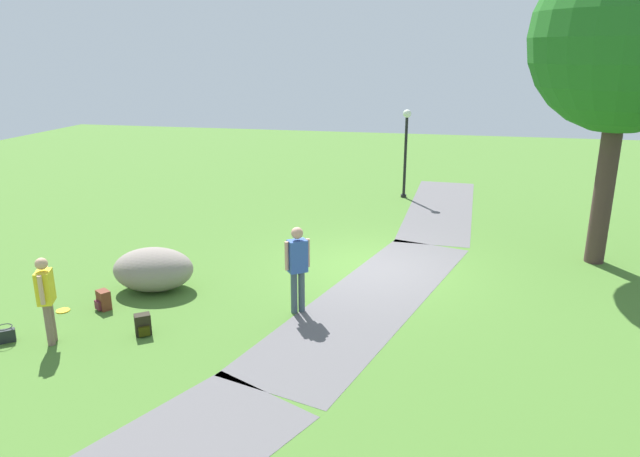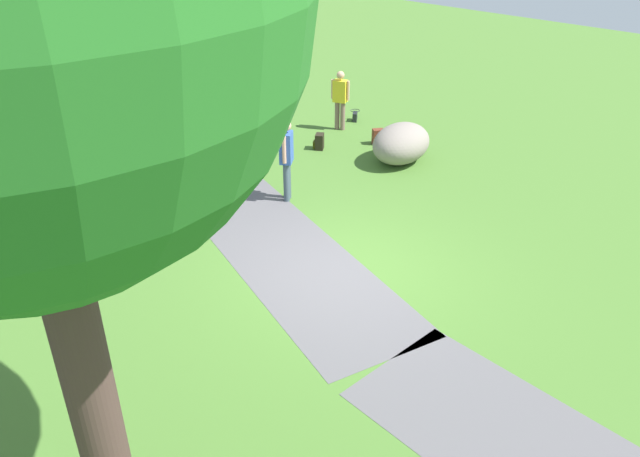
{
  "view_description": "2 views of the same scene",
  "coord_description": "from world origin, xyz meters",
  "px_view_note": "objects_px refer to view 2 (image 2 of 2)",
  "views": [
    {
      "loc": [
        13.04,
        1.46,
        4.99
      ],
      "look_at": [
        -0.05,
        -1.38,
        0.88
      ],
      "focal_mm": 32.5,
      "sensor_mm": 36.0,
      "label": 1
    },
    {
      "loc": [
        -6.02,
        6.77,
        5.88
      ],
      "look_at": [
        -0.17,
        0.81,
        1.23
      ],
      "focal_mm": 34.6,
      "sensor_mm": 36.0,
      "label": 2
    }
  ],
  "objects_px": {
    "backpack_by_boulder": "(378,137)",
    "frisbee_on_grass": "(388,134)",
    "spare_backpack_on_lawn": "(319,142)",
    "lawn_boulder": "(401,143)",
    "woman_with_handbag": "(340,96)",
    "man_near_boulder": "(286,154)",
    "handbag_on_grass": "(355,116)"
  },
  "relations": [
    {
      "from": "spare_backpack_on_lawn",
      "to": "frisbee_on_grass",
      "type": "relative_size",
      "value": 1.5
    },
    {
      "from": "woman_with_handbag",
      "to": "spare_backpack_on_lawn",
      "type": "xyz_separation_m",
      "value": [
        -0.62,
        1.44,
        -0.73
      ]
    },
    {
      "from": "handbag_on_grass",
      "to": "frisbee_on_grass",
      "type": "height_order",
      "value": "handbag_on_grass"
    },
    {
      "from": "woman_with_handbag",
      "to": "frisbee_on_grass",
      "type": "relative_size",
      "value": 6.01
    },
    {
      "from": "lawn_boulder",
      "to": "woman_with_handbag",
      "type": "height_order",
      "value": "woman_with_handbag"
    },
    {
      "from": "spare_backpack_on_lawn",
      "to": "frisbee_on_grass",
      "type": "bearing_deg",
      "value": -105.42
    },
    {
      "from": "lawn_boulder",
      "to": "spare_backpack_on_lawn",
      "type": "height_order",
      "value": "lawn_boulder"
    },
    {
      "from": "woman_with_handbag",
      "to": "man_near_boulder",
      "type": "xyz_separation_m",
      "value": [
        -2.17,
        3.97,
        0.11
      ]
    },
    {
      "from": "woman_with_handbag",
      "to": "frisbee_on_grass",
      "type": "bearing_deg",
      "value": -151.61
    },
    {
      "from": "frisbee_on_grass",
      "to": "man_near_boulder",
      "type": "bearing_deg",
      "value": 101.86
    },
    {
      "from": "handbag_on_grass",
      "to": "spare_backpack_on_lawn",
      "type": "distance_m",
      "value": 2.4
    },
    {
      "from": "woman_with_handbag",
      "to": "handbag_on_grass",
      "type": "distance_m",
      "value": 1.15
    },
    {
      "from": "woman_with_handbag",
      "to": "backpack_by_boulder",
      "type": "xyz_separation_m",
      "value": [
        -1.45,
        0.11,
        -0.73
      ]
    },
    {
      "from": "backpack_by_boulder",
      "to": "spare_backpack_on_lawn",
      "type": "distance_m",
      "value": 1.56
    },
    {
      "from": "man_near_boulder",
      "to": "frisbee_on_grass",
      "type": "bearing_deg",
      "value": -78.14
    },
    {
      "from": "lawn_boulder",
      "to": "frisbee_on_grass",
      "type": "xyz_separation_m",
      "value": [
        1.41,
        -1.28,
        -0.46
      ]
    },
    {
      "from": "handbag_on_grass",
      "to": "backpack_by_boulder",
      "type": "relative_size",
      "value": 0.95
    },
    {
      "from": "handbag_on_grass",
      "to": "spare_backpack_on_lawn",
      "type": "xyz_separation_m",
      "value": [
        -0.79,
        2.26,
        0.05
      ]
    },
    {
      "from": "spare_backpack_on_lawn",
      "to": "man_near_boulder",
      "type": "bearing_deg",
      "value": 121.39
    },
    {
      "from": "backpack_by_boulder",
      "to": "frisbee_on_grass",
      "type": "xyz_separation_m",
      "value": [
        0.25,
        -0.76,
        -0.18
      ]
    },
    {
      "from": "handbag_on_grass",
      "to": "woman_with_handbag",
      "type": "bearing_deg",
      "value": 101.66
    },
    {
      "from": "lawn_boulder",
      "to": "frisbee_on_grass",
      "type": "distance_m",
      "value": 1.96
    },
    {
      "from": "man_near_boulder",
      "to": "lawn_boulder",
      "type": "bearing_deg",
      "value": -97.42
    },
    {
      "from": "backpack_by_boulder",
      "to": "spare_backpack_on_lawn",
      "type": "relative_size",
      "value": 1.0
    },
    {
      "from": "woman_with_handbag",
      "to": "backpack_by_boulder",
      "type": "bearing_deg",
      "value": 175.49
    },
    {
      "from": "handbag_on_grass",
      "to": "spare_backpack_on_lawn",
      "type": "bearing_deg",
      "value": 109.28
    },
    {
      "from": "lawn_boulder",
      "to": "handbag_on_grass",
      "type": "bearing_deg",
      "value": -27.74
    },
    {
      "from": "lawn_boulder",
      "to": "man_near_boulder",
      "type": "distance_m",
      "value": 3.41
    },
    {
      "from": "backpack_by_boulder",
      "to": "frisbee_on_grass",
      "type": "bearing_deg",
      "value": -71.55
    },
    {
      "from": "man_near_boulder",
      "to": "frisbee_on_grass",
      "type": "distance_m",
      "value": 4.83
    },
    {
      "from": "lawn_boulder",
      "to": "woman_with_handbag",
      "type": "distance_m",
      "value": 2.72
    },
    {
      "from": "woman_with_handbag",
      "to": "lawn_boulder",
      "type": "bearing_deg",
      "value": 166.25
    }
  ]
}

